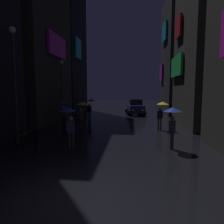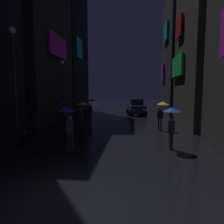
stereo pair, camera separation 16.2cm
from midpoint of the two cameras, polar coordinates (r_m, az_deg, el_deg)
The scene contains 15 objects.
ground_plane at distance 5.76m, azimuth -9.86°, elevation -24.48°, with size 120.00×120.00×0.00m, color black.
building_left_mid at distance 21.15m, azimuth -20.78°, elevation 23.50°, with size 4.25×8.61×18.76m.
building_left_far at distance 29.43m, azimuth -12.76°, elevation 23.72°, with size 4.25×7.63×23.79m.
building_right_mid at distance 18.72m, azimuth 26.18°, elevation 16.22°, with size 4.25×7.21×12.81m.
building_right_far at distance 27.60m, azimuth 19.57°, elevation 14.57°, with size 4.25×7.68×14.28m.
pedestrian_midstreet_left_black at distance 19.43m, azimuth -5.72°, elevation 2.38°, with size 0.90×0.90×2.12m.
pedestrian_far_right_blue at distance 10.15m, azimuth 17.12°, elevation -1.26°, with size 0.90×0.90×2.12m.
pedestrian_foreground_right_blue at distance 16.79m, azimuth -13.61°, elevation 1.66°, with size 0.90×0.90×2.12m.
pedestrian_near_crossing_blue at distance 10.08m, azimuth -12.17°, elevation -1.17°, with size 0.90×0.90×2.12m.
pedestrian_foreground_left_yellow at distance 15.10m, azimuth 14.39°, elevation 1.16°, with size 0.90×0.90×2.12m.
pedestrian_midstreet_centre_yellow at distance 14.65m, azimuth -8.27°, elevation 1.14°, with size 0.90×0.90×2.12m.
bicycle_parked_at_storefront at distance 12.45m, azimuth -22.94°, elevation -6.12°, with size 0.32×1.81×0.96m.
car_distant at distance 24.51m, azimuth 7.13°, elevation 1.40°, with size 2.60×4.31×1.92m.
streetlamp_left_near at distance 12.25m, azimuth -25.79°, elevation 9.98°, with size 0.36×0.36×6.31m.
streetlamp_left_far at distance 18.93m, azimuth -13.68°, elevation 7.76°, with size 0.36×0.36×5.65m.
Camera 2 is at (1.51, -4.75, 2.92)m, focal length 32.00 mm.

